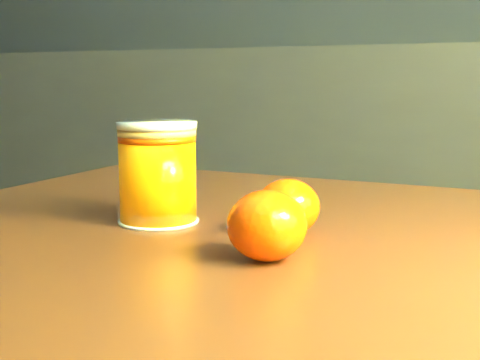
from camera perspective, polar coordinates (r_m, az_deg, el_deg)
The scene contains 5 objects.
kitchen_counter at distance 2.10m, azimuth 1.37°, elevation -1.45°, with size 3.15×0.60×0.90m, color #424246.
table at distance 0.60m, azimuth 8.92°, elevation -13.64°, with size 1.01×0.77×0.70m.
juice_glass at distance 0.64m, azimuth -7.04°, elevation 0.59°, with size 0.08×0.08×0.10m.
orange_front at distance 0.51m, azimuth 2.31°, elevation -3.90°, with size 0.06×0.06×0.05m, color #FF4905.
orange_back at distance 0.59m, azimuth 4.11°, elevation -2.30°, with size 0.06×0.06×0.05m, color #FF4905.
Camera 1 is at (1.09, -0.30, 0.84)m, focal length 50.00 mm.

